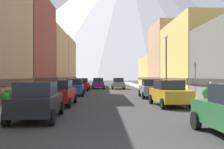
{
  "coord_description": "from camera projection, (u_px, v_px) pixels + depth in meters",
  "views": [
    {
      "loc": [
        -0.67,
        -5.01,
        2.04
      ],
      "look_at": [
        0.32,
        27.53,
        2.26
      ],
      "focal_mm": 42.3,
      "sensor_mm": 36.0,
      "label": 1
    }
  ],
  "objects": [
    {
      "name": "sidewalk_left",
      "position": [
        67.0,
        89.0,
        39.81
      ],
      "size": [
        2.5,
        100.0,
        0.15
      ],
      "primitive_type": "cube",
      "color": "gray",
      "rests_on": "ground"
    },
    {
      "name": "sidewalk_right",
      "position": [
        149.0,
        89.0,
        40.19
      ],
      "size": [
        2.5,
        100.0,
        0.15
      ],
      "primitive_type": "cube",
      "color": "gray",
      "rests_on": "ground"
    },
    {
      "name": "storefront_left_2",
      "position": [
        5.0,
        46.0,
        31.39
      ],
      "size": [
        10.23,
        11.74,
        11.63
      ],
      "color": "brown",
      "rests_on": "ground"
    },
    {
      "name": "storefront_left_3",
      "position": [
        34.0,
        60.0,
        44.0
      ],
      "size": [
        10.15,
        12.45,
        9.82
      ],
      "color": "tan",
      "rests_on": "ground"
    },
    {
      "name": "storefront_left_4",
      "position": [
        58.0,
        63.0,
        57.43
      ],
      "size": [
        6.82,
        13.44,
        10.07
      ],
      "color": "tan",
      "rests_on": "ground"
    },
    {
      "name": "storefront_right_2",
      "position": [
        211.0,
        58.0,
        32.05
      ],
      "size": [
        10.11,
        12.76,
        8.73
      ],
      "color": "#D8B259",
      "rests_on": "ground"
    },
    {
      "name": "storefront_right_3",
      "position": [
        173.0,
        58.0,
        43.85
      ],
      "size": [
        6.8,
        10.35,
        10.64
      ],
      "color": "tan",
      "rests_on": "ground"
    },
    {
      "name": "storefront_right_4",
      "position": [
        165.0,
        72.0,
        55.85
      ],
      "size": [
        9.8,
        13.15,
        6.05
      ],
      "color": "#D8B259",
      "rests_on": "ground"
    },
    {
      "name": "car_left_0",
      "position": [
        37.0,
        100.0,
        12.37
      ],
      "size": [
        2.23,
        4.48,
        1.78
      ],
      "color": "black",
      "rests_on": "ground"
    },
    {
      "name": "car_left_1",
      "position": [
        59.0,
        93.0,
        18.41
      ],
      "size": [
        2.11,
        4.42,
        1.78
      ],
      "color": "#9E1111",
      "rests_on": "ground"
    },
    {
      "name": "car_left_2",
      "position": [
        74.0,
        87.0,
        27.94
      ],
      "size": [
        2.25,
        4.48,
        1.78
      ],
      "color": "#19478C",
      "rests_on": "ground"
    },
    {
      "name": "car_left_3",
      "position": [
        82.0,
        84.0,
        37.28
      ],
      "size": [
        2.14,
        4.44,
        1.78
      ],
      "color": "#9E1111",
      "rests_on": "ground"
    },
    {
      "name": "car_right_1",
      "position": [
        169.0,
        93.0,
        17.99
      ],
      "size": [
        2.22,
        4.47,
        1.78
      ],
      "color": "#B28419",
      "rests_on": "ground"
    },
    {
      "name": "car_right_2",
      "position": [
        151.0,
        88.0,
        24.9
      ],
      "size": [
        2.21,
        4.47,
        1.78
      ],
      "color": "slate",
      "rests_on": "ground"
    },
    {
      "name": "car_driving_0",
      "position": [
        118.0,
        83.0,
        42.41
      ],
      "size": [
        2.06,
        4.4,
        1.78
      ],
      "color": "slate",
      "rests_on": "ground"
    },
    {
      "name": "car_driving_1",
      "position": [
        98.0,
        83.0,
        43.33
      ],
      "size": [
        2.06,
        4.4,
        1.78
      ],
      "color": "#591E72",
      "rests_on": "ground"
    },
    {
      "name": "potted_plant_0",
      "position": [
        8.0,
        96.0,
        17.44
      ],
      "size": [
        0.67,
        0.67,
        1.02
      ],
      "color": "gray",
      "rests_on": "sidewalk_left"
    },
    {
      "name": "potted_plant_1",
      "position": [
        5.0,
        98.0,
        16.84
      ],
      "size": [
        0.56,
        0.56,
        0.88
      ],
      "color": "gray",
      "rests_on": "sidewalk_left"
    },
    {
      "name": "potted_plant_2",
      "position": [
        206.0,
        93.0,
        19.71
      ],
      "size": [
        0.74,
        0.74,
        1.08
      ],
      "color": "brown",
      "rests_on": "sidewalk_right"
    },
    {
      "name": "pedestrian_0",
      "position": [
        211.0,
        95.0,
        17.05
      ],
      "size": [
        0.36,
        0.36,
        1.54
      ],
      "color": "brown",
      "rests_on": "sidewalk_right"
    },
    {
      "name": "pedestrian_1",
      "position": [
        162.0,
        85.0,
        31.42
      ],
      "size": [
        0.36,
        0.36,
        1.74
      ],
      "color": "#333338",
      "rests_on": "sidewalk_right"
    },
    {
      "name": "streetlamp_right",
      "position": [
        166.0,
        56.0,
        25.47
      ],
      "size": [
        0.36,
        0.36,
        5.86
      ],
      "color": "black",
      "rests_on": "sidewalk_right"
    },
    {
      "name": "mountain_backdrop",
      "position": [
        127.0,
        16.0,
        266.01
      ],
      "size": [
        278.45,
        278.45,
        126.32
      ],
      "primitive_type": "cone",
      "color": "silver",
      "rests_on": "ground"
    }
  ]
}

